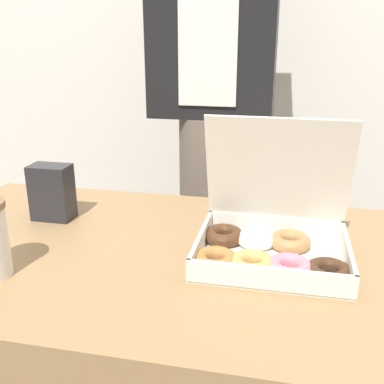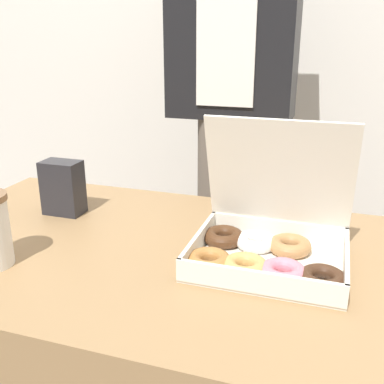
# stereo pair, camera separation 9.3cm
# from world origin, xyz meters

# --- Properties ---
(donut_box) EXTENTS (0.32, 0.25, 0.28)m
(donut_box) POSITION_xyz_m (0.20, 0.01, 0.77)
(donut_box) COLOR white
(donut_box) RESTS_ON table
(napkin_holder) EXTENTS (0.10, 0.06, 0.13)m
(napkin_holder) POSITION_xyz_m (-0.32, 0.11, 0.79)
(napkin_holder) COLOR #232328
(napkin_holder) RESTS_ON table
(person_customer) EXTENTS (0.39, 0.22, 1.70)m
(person_customer) POSITION_xyz_m (-0.02, 0.62, 0.94)
(person_customer) COLOR #665B51
(person_customer) RESTS_ON ground_plane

